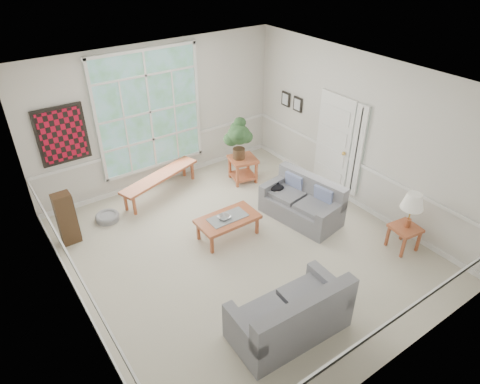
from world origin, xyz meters
name	(u,v)px	position (x,y,z in m)	size (l,w,h in m)	color
floor	(242,249)	(0.00, 0.00, -0.01)	(5.50, 6.00, 0.01)	#BBB49E
ceiling	(242,83)	(0.00, 0.00, 3.00)	(5.50, 6.00, 0.02)	white
wall_back	(159,116)	(0.00, 3.00, 1.50)	(5.50, 0.02, 3.00)	silver
wall_front	(399,288)	(0.00, -3.00, 1.50)	(5.50, 0.02, 3.00)	silver
wall_left	(66,238)	(-2.75, 0.00, 1.50)	(0.02, 6.00, 3.00)	silver
wall_right	(360,134)	(2.75, 0.00, 1.50)	(0.02, 6.00, 3.00)	silver
window_back	(150,112)	(-0.20, 2.96, 1.65)	(2.30, 0.08, 2.40)	white
entry_door	(333,144)	(2.71, 0.60, 1.05)	(0.08, 0.90, 2.10)	white
door_sidelight	(357,151)	(2.71, -0.03, 1.15)	(0.08, 0.26, 1.90)	white
wall_art	(62,135)	(-1.95, 2.95, 1.60)	(0.90, 0.06, 1.10)	#5C0C18
wall_frame_near	(297,104)	(2.71, 1.75, 1.55)	(0.04, 0.26, 0.32)	black
wall_frame_far	(285,99)	(2.71, 2.15, 1.55)	(0.04, 0.26, 0.32)	black
loveseat_right	(302,200)	(1.47, 0.11, 0.41)	(0.79, 1.52, 0.82)	slate
loveseat_front	(289,308)	(-0.51, -1.84, 0.44)	(1.64, 0.85, 0.89)	slate
coffee_table	(228,227)	(0.00, 0.44, 0.21)	(1.12, 0.61, 0.42)	#A7512F
pewter_bowl	(224,217)	(-0.07, 0.45, 0.45)	(0.27, 0.27, 0.07)	#A4A4AA
window_bench	(161,185)	(-0.35, 2.47, 0.22)	(1.92, 0.37, 0.45)	#A7512F
end_table	(243,169)	(1.39, 1.93, 0.28)	(0.56, 0.56, 0.56)	#A7512F
houseplant	(239,139)	(1.32, 1.98, 1.01)	(0.53, 0.53, 0.91)	#274824
side_table	(403,238)	(2.33, -1.60, 0.23)	(0.45, 0.45, 0.46)	#A7512F
table_lamp	(411,211)	(2.36, -1.60, 0.79)	(0.38, 0.38, 0.66)	silver
pet_bed	(107,217)	(-1.64, 2.20, 0.07)	(0.45, 0.45, 0.13)	gray
floor_speaker	(66,218)	(-2.40, 1.95, 0.50)	(0.31, 0.24, 1.00)	#3F2A19
cat	(277,188)	(1.30, 0.62, 0.49)	(0.29, 0.21, 0.14)	black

